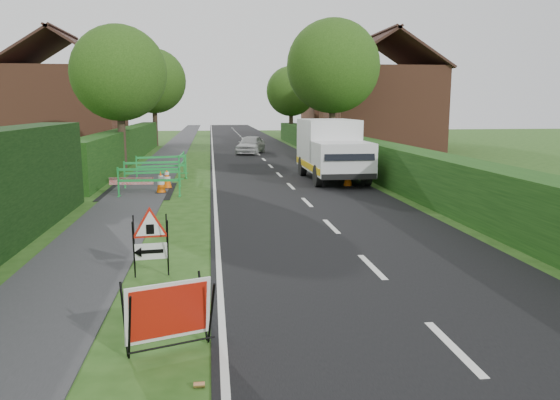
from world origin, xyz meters
TOP-DOWN VIEW (x-y plane):
  - ground at (0.00, 0.00)m, footprint 120.00×120.00m
  - road_surface at (2.50, 35.00)m, footprint 6.00×90.00m
  - footpath at (-3.00, 35.00)m, footprint 2.00×90.00m
  - hedge_west_far at (-5.00, 22.00)m, footprint 1.00×24.00m
  - hedge_east at (6.50, 16.00)m, footprint 1.20×50.00m
  - house_west at (-10.00, 30.00)m, footprint 7.50×7.40m
  - house_east_a at (11.00, 28.00)m, footprint 7.50×7.40m
  - house_east_b at (12.00, 42.00)m, footprint 7.50×7.40m
  - tree_nw at (-4.60, 18.00)m, footprint 4.40×4.40m
  - tree_ne at (6.40, 22.00)m, footprint 5.20×5.20m
  - tree_fw at (-4.60, 34.00)m, footprint 4.80×4.80m
  - tree_fe at (6.40, 38.00)m, footprint 4.20×4.20m
  - red_rect_sign at (-1.00, -2.12)m, footprint 1.18×0.93m
  - triangle_sign at (-1.56, 0.90)m, footprint 0.80×0.80m
  - works_van at (4.42, 13.17)m, footprint 2.14×5.38m
  - traffic_cone_0 at (4.64, 11.28)m, footprint 0.38×0.38m
  - traffic_cone_1 at (5.21, 13.07)m, footprint 0.38×0.38m
  - traffic_cone_2 at (5.15, 16.38)m, footprint 0.38×0.38m
  - traffic_cone_3 at (-2.20, 10.53)m, footprint 0.38×0.38m
  - traffic_cone_4 at (-2.07, 11.61)m, footprint 0.38×0.38m
  - ped_barrier_0 at (-2.52, 9.82)m, footprint 2.07×0.44m
  - ped_barrier_1 at (-2.63, 12.04)m, footprint 2.09×0.62m
  - ped_barrier_2 at (-2.49, 14.25)m, footprint 2.09×0.79m
  - ped_barrier_3 at (-1.71, 15.13)m, footprint 0.45×2.07m
  - redwhite_plank at (-3.19, 10.50)m, footprint 1.50×0.14m
  - litter_can at (-0.63, -3.06)m, footprint 0.12×0.07m
  - hatchback_car at (2.05, 26.01)m, footprint 2.30×3.68m

SIDE VIEW (x-z plane):
  - ground at x=0.00m, z-range 0.00..0.00m
  - hedge_west_far at x=-5.00m, z-range -0.90..0.90m
  - hedge_east at x=6.50m, z-range -0.75..0.75m
  - redwhite_plank at x=-3.19m, z-range -0.12..0.12m
  - litter_can at x=-0.63m, z-range -0.03..0.03m
  - road_surface at x=2.50m, z-range -0.01..0.01m
  - footpath at x=-3.00m, z-range -0.01..0.02m
  - traffic_cone_0 at x=4.64m, z-range 0.00..0.79m
  - traffic_cone_1 at x=5.21m, z-range 0.00..0.79m
  - traffic_cone_2 at x=5.15m, z-range 0.00..0.79m
  - traffic_cone_3 at x=-2.20m, z-range 0.00..0.79m
  - traffic_cone_4 at x=-2.07m, z-range 0.00..0.79m
  - red_rect_sign at x=-1.00m, z-range 0.07..0.95m
  - hatchback_car at x=2.05m, z-range 0.00..1.17m
  - ped_barrier_0 at x=-2.52m, z-range 0.13..1.13m
  - ped_barrier_1 at x=-2.63m, z-range 0.13..1.13m
  - ped_barrier_2 at x=-2.49m, z-range 0.13..1.13m
  - ped_barrier_3 at x=-1.71m, z-range 0.13..1.13m
  - triangle_sign at x=-1.56m, z-range 0.21..1.27m
  - works_van at x=4.42m, z-range 0.07..2.52m
  - house_west at x=-10.00m, z-range -1.04..6.84m
  - house_east_a at x=11.00m, z-range -1.04..6.84m
  - house_east_b at x=12.00m, z-range -1.04..6.84m
  - tree_fe at x=6.40m, z-range 1.05..7.39m
  - tree_nw at x=-4.60m, z-range 1.13..7.83m
  - tree_fw at x=-4.60m, z-range 1.21..8.45m
  - tree_ne at x=6.40m, z-range 1.28..9.07m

